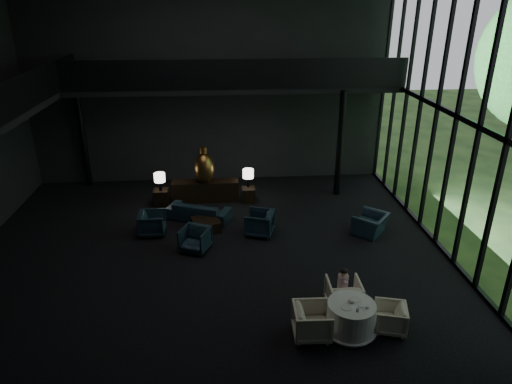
{
  "coord_description": "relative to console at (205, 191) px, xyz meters",
  "views": [
    {
      "loc": [
        0.44,
        -11.98,
        7.01
      ],
      "look_at": [
        1.4,
        0.5,
        1.67
      ],
      "focal_mm": 32.0,
      "sensor_mm": 36.0,
      "label": 1
    }
  ],
  "objects": [
    {
      "name": "floor",
      "position": [
        0.25,
        -3.75,
        -0.39
      ],
      "size": [
        14.0,
        12.0,
        0.02
      ],
      "primitive_type": "cube",
      "color": "black",
      "rests_on": "ground"
    },
    {
      "name": "wall_back",
      "position": [
        0.25,
        2.25,
        3.61
      ],
      "size": [
        14.0,
        0.04,
        8.0
      ],
      "primitive_type": "cube",
      "color": "black",
      "rests_on": "ground"
    },
    {
      "name": "wall_front",
      "position": [
        0.25,
        -9.75,
        3.61
      ],
      "size": [
        14.0,
        0.04,
        8.0
      ],
      "primitive_type": "cube",
      "color": "black",
      "rests_on": "ground"
    },
    {
      "name": "curtain_wall",
      "position": [
        7.2,
        -3.75,
        3.61
      ],
      "size": [
        0.2,
        12.0,
        8.0
      ],
      "primitive_type": null,
      "color": "black",
      "rests_on": "ground"
    },
    {
      "name": "mezzanine_back",
      "position": [
        1.25,
        1.25,
        3.61
      ],
      "size": [
        12.0,
        2.0,
        0.25
      ],
      "primitive_type": "cube",
      "color": "black",
      "rests_on": "wall_back"
    },
    {
      "name": "railing_left",
      "position": [
        -4.75,
        -3.75,
        4.21
      ],
      "size": [
        0.06,
        12.0,
        1.0
      ],
      "primitive_type": "cube",
      "color": "black",
      "rests_on": "mezzanine_left"
    },
    {
      "name": "railing_back",
      "position": [
        1.25,
        0.25,
        4.21
      ],
      "size": [
        12.0,
        0.06,
        1.0
      ],
      "primitive_type": "cube",
      "color": "black",
      "rests_on": "mezzanine_back"
    },
    {
      "name": "column_nw",
      "position": [
        -4.75,
        1.95,
        1.61
      ],
      "size": [
        0.24,
        0.24,
        4.0
      ],
      "primitive_type": "cylinder",
      "color": "black",
      "rests_on": "floor"
    },
    {
      "name": "column_ne",
      "position": [
        5.05,
        0.25,
        1.61
      ],
      "size": [
        0.24,
        0.24,
        4.0
      ],
      "primitive_type": "cylinder",
      "color": "black",
      "rests_on": "floor"
    },
    {
      "name": "console",
      "position": [
        0.0,
        0.0,
        0.0
      ],
      "size": [
        2.46,
        0.56,
        0.78
      ],
      "primitive_type": "cube",
      "color": "black",
      "rests_on": "floor"
    },
    {
      "name": "bronze_urn",
      "position": [
        0.0,
        -0.17,
        0.97
      ],
      "size": [
        0.73,
        0.73,
        1.36
      ],
      "color": "olive",
      "rests_on": "console"
    },
    {
      "name": "side_table_left",
      "position": [
        -1.6,
        -0.22,
        -0.1
      ],
      "size": [
        0.53,
        0.53,
        0.58
      ],
      "primitive_type": "cube",
      "color": "black",
      "rests_on": "floor"
    },
    {
      "name": "table_lamp_left",
      "position": [
        -1.6,
        -0.28,
        0.66
      ],
      "size": [
        0.4,
        0.4,
        0.66
      ],
      "color": "black",
      "rests_on": "side_table_left"
    },
    {
      "name": "side_table_right",
      "position": [
        1.6,
        -0.18,
        -0.13
      ],
      "size": [
        0.48,
        0.48,
        0.52
      ],
      "primitive_type": "cube",
      "color": "black",
      "rests_on": "floor"
    },
    {
      "name": "table_lamp_right",
      "position": [
        1.6,
        -0.02,
        0.62
      ],
      "size": [
        0.41,
        0.41,
        0.68
      ],
      "color": "black",
      "rests_on": "side_table_right"
    },
    {
      "name": "sofa",
      "position": [
        -0.19,
        -1.56,
        0.03
      ],
      "size": [
        2.23,
        1.37,
        0.84
      ],
      "primitive_type": "imported",
      "rotation": [
        0.0,
        0.0,
        2.77
      ],
      "color": "#152136",
      "rests_on": "floor"
    },
    {
      "name": "lounge_armchair_west",
      "position": [
        -1.63,
        -2.51,
        0.04
      ],
      "size": [
        0.79,
        0.85,
        0.87
      ],
      "primitive_type": "imported",
      "rotation": [
        0.0,
        0.0,
        1.57
      ],
      "color": "#1D2C44",
      "rests_on": "floor"
    },
    {
      "name": "lounge_armchair_east",
      "position": [
        1.78,
        -2.78,
        0.09
      ],
      "size": [
        1.11,
        1.14,
        0.96
      ],
      "primitive_type": "imported",
      "rotation": [
        0.0,
        0.0,
        -1.87
      ],
      "color": "#121F2F",
      "rests_on": "floor"
    },
    {
      "name": "lounge_armchair_south",
      "position": [
        -0.22,
        -3.66,
        0.03
      ],
      "size": [
        1.06,
        1.03,
        0.84
      ],
      "primitive_type": "imported",
      "rotation": [
        0.0,
        0.0,
        -0.41
      ],
      "color": "#183248",
      "rests_on": "floor"
    },
    {
      "name": "window_armchair",
      "position": [
        5.33,
        -3.02,
        0.05
      ],
      "size": [
        1.14,
        1.19,
        0.87
      ],
      "primitive_type": "imported",
      "rotation": [
        0.0,
        0.0,
        -2.26
      ],
      "color": "#213E4E",
      "rests_on": "floor"
    },
    {
      "name": "coffee_table",
      "position": [
        0.07,
        -2.38,
        -0.21
      ],
      "size": [
        1.03,
        1.03,
        0.37
      ],
      "primitive_type": "cube",
      "rotation": [
        0.0,
        0.0,
        0.28
      ],
      "color": "black",
      "rests_on": "floor"
    },
    {
      "name": "dining_table",
      "position": [
        3.45,
        -7.59,
        -0.06
      ],
      "size": [
        1.22,
        1.22,
        0.75
      ],
      "color": "white",
      "rests_on": "floor"
    },
    {
      "name": "dining_chair_north",
      "position": [
        3.52,
        -6.69,
        0.04
      ],
      "size": [
        0.86,
        0.81,
        0.87
      ],
      "primitive_type": "imported",
      "rotation": [
        0.0,
        0.0,
        3.12
      ],
      "color": "beige",
      "rests_on": "floor"
    },
    {
      "name": "dining_chair_east",
      "position": [
        4.36,
        -7.59,
        -0.07
      ],
      "size": [
        0.73,
        0.76,
        0.65
      ],
      "primitive_type": "imported",
      "rotation": [
        0.0,
        0.0,
        -1.83
      ],
      "color": "beige",
      "rests_on": "floor"
    },
    {
      "name": "dining_chair_west",
      "position": [
        2.56,
        -7.66,
        0.06
      ],
      "size": [
        0.84,
        0.9,
        0.9
      ],
      "primitive_type": "imported",
      "rotation": [
        0.0,
        0.0,
        1.54
      ],
      "color": "silver",
      "rests_on": "floor"
    },
    {
      "name": "child",
      "position": [
        3.52,
        -6.56,
        0.33
      ],
      "size": [
        0.26,
        0.26,
        0.56
      ],
      "rotation": [
        0.0,
        0.0,
        3.14
      ],
      "color": "silver",
      "rests_on": "dining_chair_north"
    },
    {
      "name": "plate_a",
      "position": [
        3.29,
        -7.71,
        0.37
      ],
      "size": [
        0.3,
        0.3,
        0.01
      ],
      "primitive_type": "cylinder",
      "rotation": [
        0.0,
        0.0,
        -0.36
      ],
      "color": "white",
      "rests_on": "dining_table"
    },
    {
      "name": "plate_b",
      "position": [
        3.59,
        -7.43,
        0.37
      ],
      "size": [
        0.27,
        0.27,
        0.01
      ],
      "primitive_type": "cylinder",
      "rotation": [
        0.0,
        0.0,
        0.27
      ],
      "color": "white",
      "rests_on": "dining_table"
    },
    {
      "name": "saucer",
      "position": [
        3.64,
        -7.65,
        0.37
      ],
      "size": [
        0.2,
        0.2,
        0.01
      ],
      "primitive_type": "cylinder",
      "rotation": [
        0.0,
        0.0,
        -0.33
      ],
      "color": "white",
      "rests_on": "dining_table"
    },
    {
      "name": "coffee_cup",
      "position": [
        3.74,
        -7.75,
        0.4
      ],
      "size": [
        0.1,
        0.1,
        0.06
      ],
      "primitive_type": "cylinder",
      "rotation": [
        0.0,
        0.0,
        -0.27
      ],
      "color": "white",
      "rests_on": "saucer"
    },
    {
      "name": "cereal_bowl",
      "position": [
        3.45,
        -7.52,
        0.4
      ],
      "size": [
        0.17,
        0.17,
        0.08
      ],
      "primitive_type": "ellipsoid",
      "color": "white",
      "rests_on": "dining_table"
    },
    {
      "name": "cream_pot",
      "position": [
        3.49,
        -7.85,
        0.4
      ],
      "size": [
        0.09,
        0.09,
        0.08
      ],
      "primitive_type": "cylinder",
      "rotation": [
        0.0,
        0.0,
        -0.4
      ],
      "color": "#99999E",
      "rests_on": "dining_table"
    }
  ]
}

